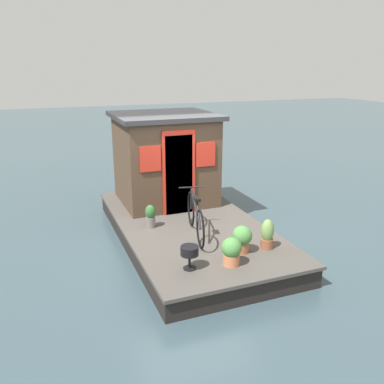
# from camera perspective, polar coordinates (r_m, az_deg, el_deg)

# --- Properties ---
(ground_plane) EXTENTS (60.00, 60.00, 0.00)m
(ground_plane) POSITION_cam_1_polar(r_m,az_deg,el_deg) (8.46, -0.50, -6.80)
(ground_plane) COLOR #384C54
(houseboat_deck) EXTENTS (5.22, 2.72, 0.41)m
(houseboat_deck) POSITION_cam_1_polar(r_m,az_deg,el_deg) (8.37, -0.50, -5.52)
(houseboat_deck) COLOR #4C4742
(houseboat_deck) RESTS_ON ground_plane
(houseboat_cabin) EXTENTS (2.07, 2.23, 2.04)m
(houseboat_cabin) POSITION_cam_1_polar(r_m,az_deg,el_deg) (9.35, -3.84, 4.83)
(houseboat_cabin) COLOR #4C3828
(houseboat_cabin) RESTS_ON houseboat_deck
(bicycle) EXTENTS (1.72, 0.55, 0.83)m
(bicycle) POSITION_cam_1_polar(r_m,az_deg,el_deg) (7.51, 0.47, -3.45)
(bicycle) COLOR black
(bicycle) RESTS_ON houseboat_deck
(potted_plant_lavender) EXTENTS (0.22, 0.22, 0.53)m
(potted_plant_lavender) POSITION_cam_1_polar(r_m,az_deg,el_deg) (7.18, 10.56, -5.91)
(potted_plant_lavender) COLOR #935138
(potted_plant_lavender) RESTS_ON houseboat_deck
(potted_plant_fern) EXTENTS (0.34, 0.34, 0.48)m
(potted_plant_fern) POSITION_cam_1_polar(r_m,az_deg,el_deg) (6.96, 7.07, -6.46)
(potted_plant_fern) COLOR #B2603D
(potted_plant_fern) RESTS_ON houseboat_deck
(potted_plant_sage) EXTENTS (0.33, 0.33, 0.46)m
(potted_plant_sage) POSITION_cam_1_polar(r_m,az_deg,el_deg) (6.52, 5.59, -8.25)
(potted_plant_sage) COLOR #C6754C
(potted_plant_sage) RESTS_ON houseboat_deck
(potted_plant_geranium) EXTENTS (0.20, 0.20, 0.46)m
(potted_plant_geranium) POSITION_cam_1_polar(r_m,az_deg,el_deg) (7.99, -5.88, -3.37)
(potted_plant_geranium) COLOR slate
(potted_plant_geranium) RESTS_ON houseboat_deck
(charcoal_grill) EXTENTS (0.29, 0.29, 0.38)m
(charcoal_grill) POSITION_cam_1_polar(r_m,az_deg,el_deg) (6.35, -0.35, -8.47)
(charcoal_grill) COLOR black
(charcoal_grill) RESTS_ON houseboat_deck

